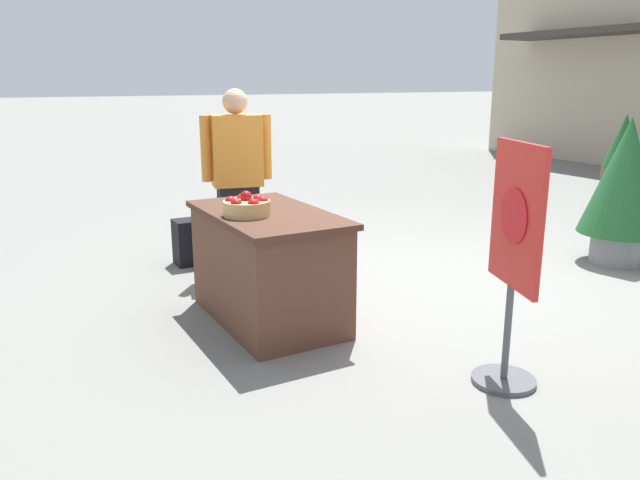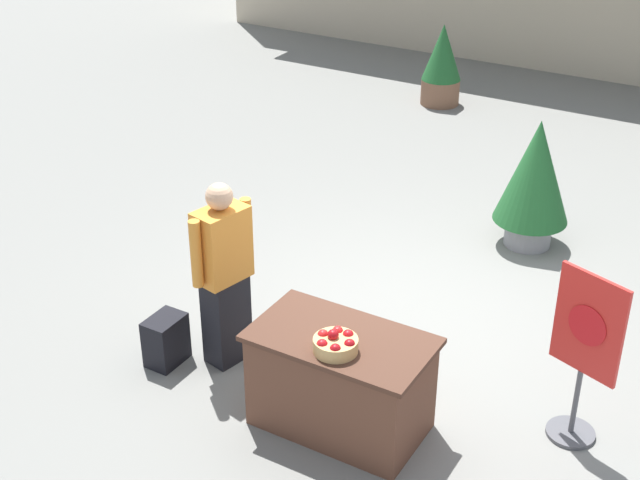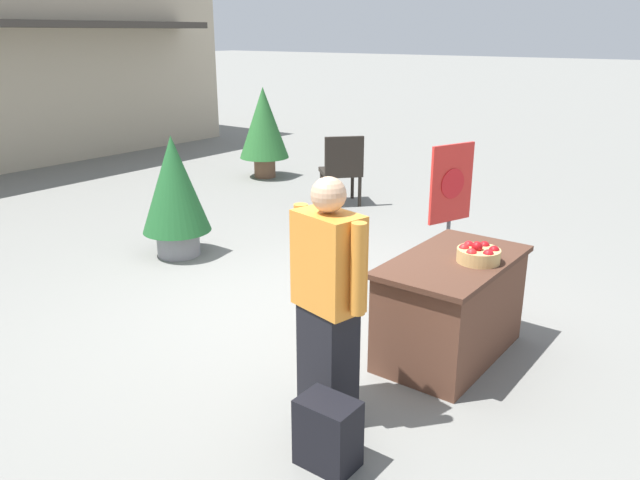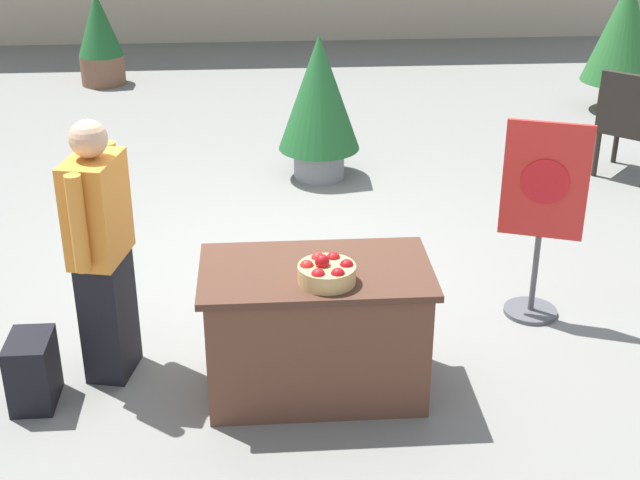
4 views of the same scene
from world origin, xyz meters
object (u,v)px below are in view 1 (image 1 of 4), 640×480
object	(u,v)px
person_visitor	(238,181)
potted_plant_far_left	(625,183)
backpack	(193,241)
potted_plant_near_right	(623,153)
display_table	(268,266)
poster_board	(513,259)
apple_basket	(247,206)

from	to	relation	value
person_visitor	potted_plant_far_left	world-z (taller)	person_visitor
backpack	potted_plant_near_right	world-z (taller)	potted_plant_near_right
display_table	person_visitor	world-z (taller)	person_visitor
potted_plant_far_left	person_visitor	bearing A→B (deg)	-114.99
display_table	backpack	world-z (taller)	display_table
potted_plant_far_left	potted_plant_near_right	bearing A→B (deg)	125.89
display_table	backpack	distance (m)	1.63
potted_plant_near_right	potted_plant_far_left	bearing A→B (deg)	-54.11
display_table	poster_board	bearing A→B (deg)	26.80
person_visitor	poster_board	size ratio (longest dim) A/B	1.17
display_table	apple_basket	bearing A→B (deg)	-74.06
backpack	poster_board	xyz separation A→B (m)	(3.14, 0.80, 0.52)
apple_basket	poster_board	size ratio (longest dim) A/B	0.23
person_visitor	potted_plant_near_right	xyz separation A→B (m)	(-1.03, 6.64, -0.23)
person_visitor	apple_basket	bearing A→B (deg)	-6.50
apple_basket	person_visitor	bearing A→B (deg)	161.13
potted_plant_near_right	apple_basket	bearing A→B (deg)	-72.05
apple_basket	backpack	xyz separation A→B (m)	(-1.67, 0.13, -0.64)
apple_basket	potted_plant_far_left	bearing A→B (deg)	86.58
display_table	potted_plant_far_left	bearing A→B (deg)	85.63
display_table	potted_plant_near_right	bearing A→B (deg)	108.00
display_table	apple_basket	world-z (taller)	apple_basket
apple_basket	potted_plant_far_left	world-z (taller)	potted_plant_far_left
person_visitor	poster_board	xyz separation A→B (m)	(2.73, 0.50, -0.08)
backpack	potted_plant_far_left	xyz separation A→B (m)	(1.88, 3.47, 0.54)
display_table	poster_board	xyz separation A→B (m)	(1.52, 0.77, 0.33)
apple_basket	potted_plant_far_left	xyz separation A→B (m)	(0.22, 3.60, -0.10)
person_visitor	potted_plant_near_right	distance (m)	6.72
apple_basket	potted_plant_far_left	size ratio (longest dim) A/B	0.23
apple_basket	potted_plant_near_right	xyz separation A→B (m)	(-2.29, 7.07, -0.27)
apple_basket	potted_plant_near_right	size ratio (longest dim) A/B	0.27
apple_basket	potted_plant_far_left	distance (m)	3.61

